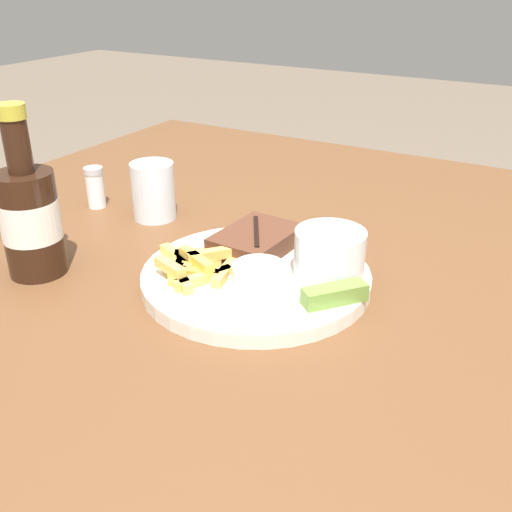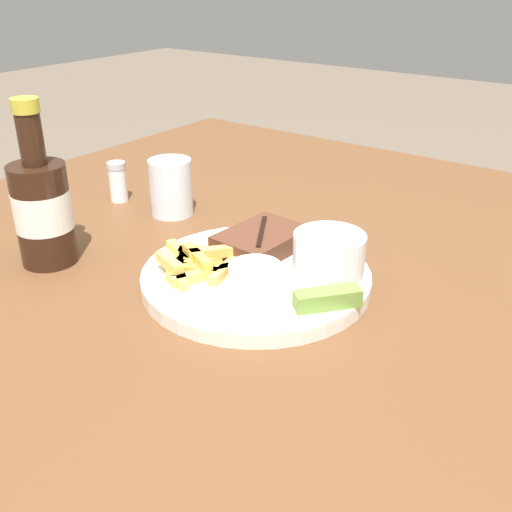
# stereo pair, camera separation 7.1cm
# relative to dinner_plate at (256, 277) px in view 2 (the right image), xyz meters

# --- Properties ---
(dining_table) EXTENTS (1.25, 1.20, 0.77)m
(dining_table) POSITION_rel_dinner_plate_xyz_m (0.00, 0.00, -0.09)
(dining_table) COLOR brown
(dining_table) RESTS_ON ground_plane
(dinner_plate) EXTENTS (0.28, 0.28, 0.02)m
(dinner_plate) POSITION_rel_dinner_plate_xyz_m (0.00, 0.00, 0.00)
(dinner_plate) COLOR silver
(dinner_plate) RESTS_ON dining_table
(steak_portion) EXTENTS (0.12, 0.09, 0.03)m
(steak_portion) POSITION_rel_dinner_plate_xyz_m (0.05, 0.03, 0.02)
(steak_portion) COLOR #512D1E
(steak_portion) RESTS_ON dinner_plate
(fries_pile) EXTENTS (0.12, 0.12, 0.02)m
(fries_pile) POSITION_rel_dinner_plate_xyz_m (-0.04, 0.06, 0.02)
(fries_pile) COLOR #F0AA4F
(fries_pile) RESTS_ON dinner_plate
(coleslaw_cup) EXTENTS (0.08, 0.08, 0.06)m
(coleslaw_cup) POSITION_rel_dinner_plate_xyz_m (0.03, -0.08, 0.04)
(coleslaw_cup) COLOR white
(coleslaw_cup) RESTS_ON dinner_plate
(dipping_sauce_cup) EXTENTS (0.06, 0.06, 0.03)m
(dipping_sauce_cup) POSITION_rel_dinner_plate_xyz_m (-0.03, -0.02, 0.02)
(dipping_sauce_cup) COLOR silver
(dipping_sauce_cup) RESTS_ON dinner_plate
(pickle_spear) EXTENTS (0.07, 0.06, 0.02)m
(pickle_spear) POSITION_rel_dinner_plate_xyz_m (-0.02, -0.11, 0.02)
(pickle_spear) COLOR olive
(pickle_spear) RESTS_ON dinner_plate
(fork_utensil) EXTENTS (0.12, 0.09, 0.00)m
(fork_utensil) POSITION_rel_dinner_plate_xyz_m (-0.06, 0.04, 0.01)
(fork_utensil) COLOR #B7B7BC
(fork_utensil) RESTS_ON dinner_plate
(beer_bottle) EXTENTS (0.07, 0.07, 0.21)m
(beer_bottle) POSITION_rel_dinner_plate_xyz_m (-0.11, 0.25, 0.07)
(beer_bottle) COLOR black
(beer_bottle) RESTS_ON dining_table
(drinking_glass) EXTENTS (0.06, 0.06, 0.09)m
(drinking_glass) POSITION_rel_dinner_plate_xyz_m (0.11, 0.24, 0.03)
(drinking_glass) COLOR silver
(drinking_glass) RESTS_ON dining_table
(salt_shaker) EXTENTS (0.03, 0.03, 0.07)m
(salt_shaker) POSITION_rel_dinner_plate_xyz_m (0.10, 0.35, 0.02)
(salt_shaker) COLOR white
(salt_shaker) RESTS_ON dining_table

